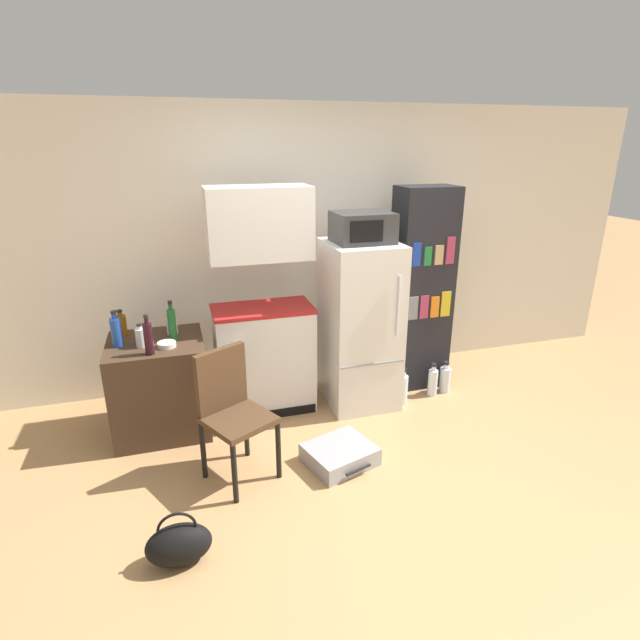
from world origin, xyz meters
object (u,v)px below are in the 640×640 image
at_px(bottle_blue_soda, 116,331).
at_px(suitcase_large_flat, 340,455).
at_px(bottle_green_tall, 172,324).
at_px(bottle_clear_short, 141,337).
at_px(microwave, 362,227).
at_px(bottle_amber_beer, 121,324).
at_px(kitchen_hutch, 263,315).
at_px(chair, 230,404).
at_px(bottle_wine_dark, 148,338).
at_px(refrigerator, 360,325).
at_px(bookshelf, 421,290).
at_px(water_bottle_middle, 445,379).
at_px(water_bottle_front, 403,388).
at_px(side_table, 160,386).
at_px(water_bottle_back, 433,382).
at_px(handbag, 179,544).
at_px(bowl, 167,345).
at_px(bottle_milk_white, 172,326).

relative_size(bottle_blue_soda, suitcase_large_flat, 0.50).
height_order(bottle_green_tall, bottle_clear_short, bottle_green_tall).
xyz_separation_m(microwave, bottle_amber_beer, (-1.93, 0.21, -0.71)).
xyz_separation_m(kitchen_hutch, bottle_blue_soda, (-1.12, -0.13, 0.03)).
bearing_deg(bottle_green_tall, bottle_blue_soda, -178.24).
relative_size(bottle_clear_short, chair, 0.20).
bearing_deg(bottle_wine_dark, bottle_green_tall, 54.56).
relative_size(refrigerator, bookshelf, 0.77).
distance_m(bottle_blue_soda, suitcase_large_flat, 1.88).
distance_m(bottle_green_tall, water_bottle_middle, 2.49).
distance_m(bookshelf, water_bottle_front, 0.90).
bearing_deg(water_bottle_middle, bottle_green_tall, 177.97).
distance_m(bottle_green_tall, chair, 0.88).
distance_m(microwave, bookshelf, 0.92).
bearing_deg(bottle_green_tall, bottle_amber_beer, 149.54).
xyz_separation_m(bottle_amber_beer, suitcase_large_flat, (1.46, -1.07, -0.78)).
distance_m(bottle_amber_beer, water_bottle_middle, 2.86).
bearing_deg(suitcase_large_flat, bottle_amber_beer, 126.39).
bearing_deg(kitchen_hutch, bottle_green_tall, -170.80).
relative_size(bottle_clear_short, water_bottle_front, 0.55).
bearing_deg(side_table, water_bottle_back, -2.98).
height_order(microwave, bottle_clear_short, microwave).
relative_size(refrigerator, bottle_clear_short, 7.85).
bearing_deg(suitcase_large_flat, handbag, -169.19).
bearing_deg(microwave, bottle_amber_beer, 173.66).
height_order(chair, water_bottle_middle, chair).
distance_m(refrigerator, bottle_blue_soda, 1.95).
bearing_deg(side_table, microwave, 0.19).
relative_size(bottle_wine_dark, water_bottle_middle, 1.00).
height_order(side_table, chair, chair).
relative_size(kitchen_hutch, handbag, 5.24).
xyz_separation_m(bottle_wine_dark, water_bottle_middle, (2.53, 0.15, -0.76)).
bearing_deg(bottle_blue_soda, microwave, 0.76).
distance_m(refrigerator, bookshelf, 0.70).
height_order(water_bottle_front, water_bottle_back, water_bottle_front).
bearing_deg(chair, water_bottle_front, -8.30).
bearing_deg(water_bottle_middle, side_table, 177.91).
bearing_deg(bowl, side_table, 123.09).
bearing_deg(kitchen_hutch, bookshelf, 2.02).
bearing_deg(suitcase_large_flat, water_bottle_front, 22.48).
bearing_deg(handbag, refrigerator, 42.54).
distance_m(bottle_green_tall, suitcase_large_flat, 1.60).
relative_size(kitchen_hutch, water_bottle_middle, 6.29).
height_order(bottle_wine_dark, suitcase_large_flat, bottle_wine_dark).
distance_m(bookshelf, bottle_wine_dark, 2.39).
relative_size(bowl, chair, 0.15).
height_order(bottle_clear_short, bowl, bottle_clear_short).
bearing_deg(water_bottle_middle, kitchen_hutch, 173.07).
xyz_separation_m(kitchen_hutch, bottle_wine_dark, (-0.89, -0.35, 0.03)).
bearing_deg(bowl, bottle_milk_white, 80.14).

